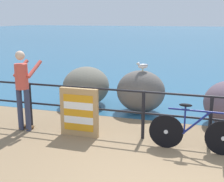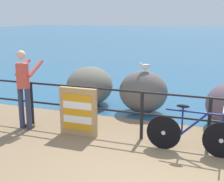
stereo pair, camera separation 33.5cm
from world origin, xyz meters
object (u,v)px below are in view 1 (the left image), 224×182
at_px(bicycle, 194,132).
at_px(breakwater_boulder_left, 86,86).
at_px(folded_deckchair_stack, 79,112).
at_px(seagull, 143,66).
at_px(breakwater_boulder_main, 141,91).
at_px(person_at_railing, 23,87).

distance_m(bicycle, breakwater_boulder_left, 3.92).
relative_size(bicycle, folded_deckchair_stack, 1.63).
bearing_deg(seagull, folded_deckchair_stack, 35.41).
xyz_separation_m(breakwater_boulder_left, seagull, (1.69, -0.25, 0.70)).
bearing_deg(folded_deckchair_stack, breakwater_boulder_main, 66.98).
bearing_deg(breakwater_boulder_left, bicycle, -37.33).
bearing_deg(person_at_railing, seagull, -43.85).
distance_m(bicycle, breakwater_boulder_main, 2.64).
bearing_deg(seagull, breakwater_boulder_left, -38.43).
xyz_separation_m(bicycle, breakwater_boulder_main, (-1.48, 2.17, 0.17)).
bearing_deg(bicycle, seagull, 125.70).
height_order(breakwater_boulder_left, seagull, seagull).
bearing_deg(person_at_railing, bicycle, -87.43).
relative_size(person_at_railing, folded_deckchair_stack, 1.71).
xyz_separation_m(person_at_railing, breakwater_boulder_left, (0.56, 2.31, -0.44)).
height_order(folded_deckchair_stack, breakwater_boulder_left, breakwater_boulder_left).
distance_m(breakwater_boulder_main, breakwater_boulder_left, 1.65).
height_order(bicycle, folded_deckchair_stack, folded_deckchair_stack).
distance_m(bicycle, seagull, 2.70).
height_order(folded_deckchair_stack, breakwater_boulder_main, breakwater_boulder_main).
height_order(person_at_railing, breakwater_boulder_main, person_at_railing).
relative_size(person_at_railing, breakwater_boulder_left, 1.22).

